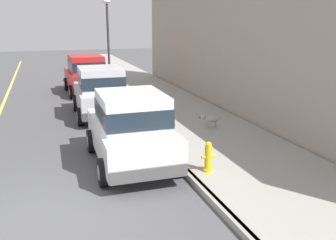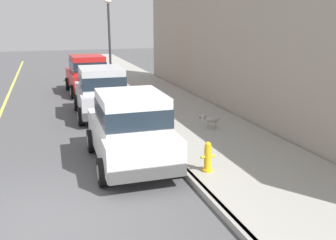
{
  "view_description": "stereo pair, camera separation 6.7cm",
  "coord_description": "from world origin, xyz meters",
  "px_view_note": "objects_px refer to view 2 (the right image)",
  "views": [
    {
      "loc": [
        0.17,
        -6.46,
        3.59
      ],
      "look_at": [
        3.39,
        3.08,
        0.85
      ],
      "focal_mm": 39.77,
      "sensor_mm": 36.0,
      "label": 1
    },
    {
      "loc": [
        0.23,
        -6.48,
        3.59
      ],
      "look_at": [
        3.39,
        3.08,
        0.85
      ],
      "focal_mm": 39.77,
      "sensor_mm": 36.0,
      "label": 2
    }
  ],
  "objects_px": {
    "car_white_hatchback": "(131,128)",
    "dog_grey": "(210,119)",
    "street_lamp": "(109,33)",
    "fire_hydrant": "(208,158)",
    "car_red_hatchback": "(87,74)",
    "car_silver_hatchback": "(101,91)"
  },
  "relations": [
    {
      "from": "car_white_hatchback",
      "to": "car_silver_hatchback",
      "type": "xyz_separation_m",
      "value": [
        0.03,
        5.11,
        0.0
      ]
    },
    {
      "from": "car_silver_hatchback",
      "to": "car_red_hatchback",
      "type": "bearing_deg",
      "value": 89.72
    },
    {
      "from": "dog_grey",
      "to": "car_red_hatchback",
      "type": "bearing_deg",
      "value": 110.76
    },
    {
      "from": "car_white_hatchback",
      "to": "car_red_hatchback",
      "type": "height_order",
      "value": "same"
    },
    {
      "from": "car_silver_hatchback",
      "to": "fire_hydrant",
      "type": "bearing_deg",
      "value": -76.92
    },
    {
      "from": "car_red_hatchback",
      "to": "dog_grey",
      "type": "relative_size",
      "value": 5.21
    },
    {
      "from": "car_white_hatchback",
      "to": "street_lamp",
      "type": "bearing_deg",
      "value": 82.72
    },
    {
      "from": "dog_grey",
      "to": "fire_hydrant",
      "type": "xyz_separation_m",
      "value": [
        -1.56,
        -3.28,
        0.05
      ]
    },
    {
      "from": "car_white_hatchback",
      "to": "dog_grey",
      "type": "distance_m",
      "value": 3.7
    },
    {
      "from": "car_silver_hatchback",
      "to": "car_red_hatchback",
      "type": "height_order",
      "value": "same"
    },
    {
      "from": "car_white_hatchback",
      "to": "fire_hydrant",
      "type": "height_order",
      "value": "car_white_hatchback"
    },
    {
      "from": "car_red_hatchback",
      "to": "fire_hydrant",
      "type": "bearing_deg",
      "value": -82.58
    },
    {
      "from": "car_white_hatchback",
      "to": "street_lamp",
      "type": "relative_size",
      "value": 0.87
    },
    {
      "from": "car_silver_hatchback",
      "to": "car_white_hatchback",
      "type": "bearing_deg",
      "value": -90.34
    },
    {
      "from": "car_white_hatchback",
      "to": "car_silver_hatchback",
      "type": "relative_size",
      "value": 1.0
    },
    {
      "from": "fire_hydrant",
      "to": "street_lamp",
      "type": "distance_m",
      "value": 12.68
    },
    {
      "from": "car_red_hatchback",
      "to": "street_lamp",
      "type": "height_order",
      "value": "street_lamp"
    },
    {
      "from": "fire_hydrant",
      "to": "car_red_hatchback",
      "type": "bearing_deg",
      "value": 97.42
    },
    {
      "from": "fire_hydrant",
      "to": "street_lamp",
      "type": "relative_size",
      "value": 0.16
    },
    {
      "from": "car_silver_hatchback",
      "to": "street_lamp",
      "type": "height_order",
      "value": "street_lamp"
    },
    {
      "from": "car_white_hatchback",
      "to": "car_red_hatchback",
      "type": "bearing_deg",
      "value": 89.69
    },
    {
      "from": "car_white_hatchback",
      "to": "fire_hydrant",
      "type": "distance_m",
      "value": 2.07
    }
  ]
}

